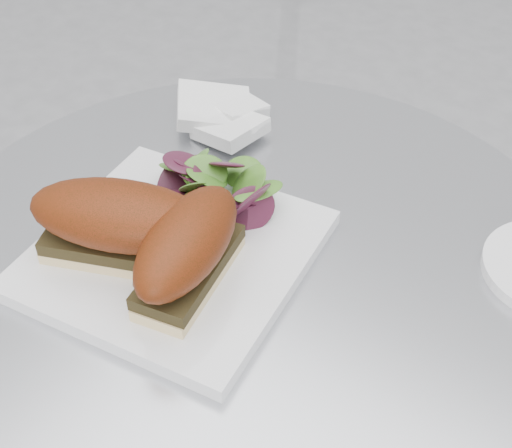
% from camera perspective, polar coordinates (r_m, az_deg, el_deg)
% --- Properties ---
extents(table, '(0.70, 0.70, 0.73)m').
position_cam_1_polar(table, '(0.91, -0.42, -13.58)').
color(table, silver).
rests_on(table, ground).
extents(plate, '(0.29, 0.29, 0.02)m').
position_cam_1_polar(plate, '(0.72, -6.60, -2.32)').
color(plate, white).
rests_on(plate, table).
extents(sandwich_left, '(0.20, 0.14, 0.08)m').
position_cam_1_polar(sandwich_left, '(0.69, -10.74, 0.14)').
color(sandwich_left, beige).
rests_on(sandwich_left, plate).
extents(sandwich_right, '(0.10, 0.16, 0.08)m').
position_cam_1_polar(sandwich_right, '(0.65, -5.48, -1.96)').
color(sandwich_right, beige).
rests_on(sandwich_right, plate).
extents(salad, '(0.13, 0.13, 0.05)m').
position_cam_1_polar(salad, '(0.75, -4.05, 3.35)').
color(salad, '#4B892D').
rests_on(salad, plate).
extents(napkin, '(0.16, 0.16, 0.02)m').
position_cam_1_polar(napkin, '(0.90, -2.73, 8.10)').
color(napkin, white).
rests_on(napkin, table).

